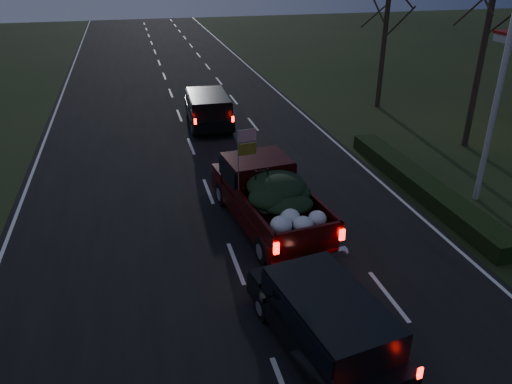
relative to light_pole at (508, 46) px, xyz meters
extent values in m
plane|color=black|center=(-9.50, -2.00, -5.48)|extent=(120.00, 120.00, 0.00)
cube|color=black|center=(-9.50, -2.00, -5.47)|extent=(14.00, 120.00, 0.02)
cube|color=black|center=(-1.70, 1.00, -5.18)|extent=(1.00, 10.00, 0.60)
cylinder|color=silver|center=(0.00, 0.00, -0.98)|extent=(0.20, 0.20, 9.00)
cylinder|color=black|center=(3.00, 5.00, -1.23)|extent=(0.28, 0.28, 8.50)
cylinder|color=black|center=(2.00, 12.00, -1.98)|extent=(0.28, 0.28, 7.00)
cube|color=#320706|center=(-7.97, 0.05, -4.81)|extent=(2.87, 5.81, 0.61)
cube|color=#320706|center=(-8.08, 1.05, -3.97)|extent=(2.26, 2.02, 1.01)
cube|color=black|center=(-8.08, 1.05, -3.86)|extent=(2.36, 1.92, 0.61)
cube|color=#320706|center=(-7.80, -1.39, -4.48)|extent=(2.42, 3.35, 0.07)
ellipsoid|color=black|center=(-7.81, -0.83, -3.97)|extent=(2.01, 2.20, 0.67)
cylinder|color=gray|center=(-8.96, -0.06, -3.19)|extent=(0.03, 0.03, 2.23)
cube|color=red|center=(-8.66, -0.03, -2.26)|extent=(0.58, 0.09, 0.38)
cube|color=gold|center=(-8.66, -0.03, -2.71)|extent=(0.58, 0.09, 0.38)
cube|color=black|center=(-8.18, 10.99, -4.86)|extent=(2.16, 4.87, 0.60)
cube|color=black|center=(-8.19, 10.74, -4.18)|extent=(2.00, 3.57, 0.80)
cube|color=black|center=(-8.19, 10.74, -4.10)|extent=(2.10, 3.47, 0.48)
cube|color=black|center=(-8.30, -5.81, -4.91)|extent=(2.55, 4.70, 0.56)
cube|color=black|center=(-8.26, -6.04, -4.27)|extent=(2.25, 3.49, 0.74)
cube|color=black|center=(-8.26, -6.04, -4.20)|extent=(2.33, 3.41, 0.45)
cube|color=black|center=(-9.51, -5.12, -4.39)|extent=(0.12, 0.22, 0.15)
camera|label=1|loc=(-11.92, -14.00, 2.77)|focal=35.00mm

